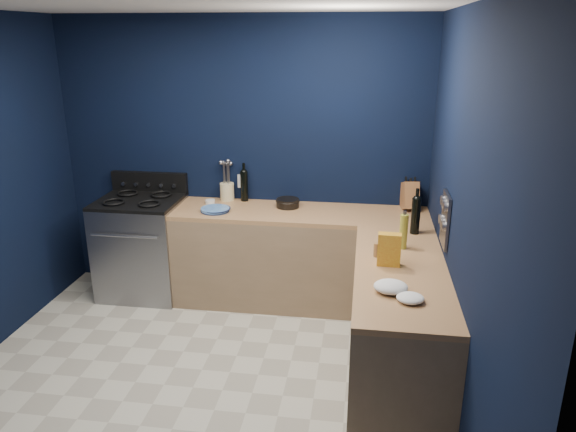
% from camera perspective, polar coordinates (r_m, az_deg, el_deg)
% --- Properties ---
extents(floor, '(3.50, 3.50, 0.02)m').
position_cam_1_polar(floor, '(4.15, -10.01, -17.53)').
color(floor, '#B7B3A1').
rests_on(floor, ground).
extents(wall_back, '(3.50, 0.02, 2.60)m').
position_cam_1_polar(wall_back, '(5.17, -4.86, 6.11)').
color(wall_back, black).
rests_on(wall_back, ground).
extents(wall_right, '(0.02, 3.50, 2.60)m').
position_cam_1_polar(wall_right, '(3.40, 18.05, -1.48)').
color(wall_right, black).
rests_on(wall_right, ground).
extents(wall_front, '(3.50, 0.02, 2.60)m').
position_cam_1_polar(wall_front, '(2.13, -27.23, -15.42)').
color(wall_front, black).
rests_on(wall_front, ground).
extents(cab_back, '(2.30, 0.63, 0.86)m').
position_cam_1_polar(cab_back, '(5.03, 1.27, -4.61)').
color(cab_back, '#896D50').
rests_on(cab_back, floor).
extents(top_back, '(2.30, 0.63, 0.04)m').
position_cam_1_polar(top_back, '(4.87, 1.31, 0.26)').
color(top_back, brown).
rests_on(top_back, cab_back).
extents(cab_right, '(0.63, 1.67, 0.86)m').
position_cam_1_polar(cab_right, '(3.99, 11.43, -11.68)').
color(cab_right, '#896D50').
rests_on(cab_right, floor).
extents(top_right, '(0.63, 1.67, 0.04)m').
position_cam_1_polar(top_right, '(3.78, 11.87, -5.78)').
color(top_right, brown).
rests_on(top_right, cab_right).
extents(gas_range, '(0.76, 0.66, 0.92)m').
position_cam_1_polar(gas_range, '(5.40, -15.12, -3.30)').
color(gas_range, gray).
rests_on(gas_range, floor).
extents(oven_door, '(0.59, 0.02, 0.42)m').
position_cam_1_polar(oven_door, '(5.14, -16.46, -4.69)').
color(oven_door, black).
rests_on(oven_door, gas_range).
extents(cooktop, '(0.76, 0.66, 0.03)m').
position_cam_1_polar(cooktop, '(5.24, -15.55, 1.52)').
color(cooktop, black).
rests_on(cooktop, gas_range).
extents(backguard, '(0.76, 0.06, 0.20)m').
position_cam_1_polar(backguard, '(5.48, -14.42, 3.49)').
color(backguard, black).
rests_on(backguard, gas_range).
extents(spice_panel, '(0.02, 0.28, 0.38)m').
position_cam_1_polar(spice_panel, '(3.95, 16.29, -0.38)').
color(spice_panel, gray).
rests_on(spice_panel, wall_right).
extents(wall_outlet, '(0.09, 0.02, 0.13)m').
position_cam_1_polar(wall_outlet, '(5.20, -4.85, 3.69)').
color(wall_outlet, white).
rests_on(wall_outlet, wall_back).
extents(plate_stack, '(0.29, 0.29, 0.03)m').
position_cam_1_polar(plate_stack, '(4.91, -7.71, 0.67)').
color(plate_stack, '#3456AB').
rests_on(plate_stack, top_back).
extents(ramekin, '(0.12, 0.12, 0.04)m').
position_cam_1_polar(ramekin, '(5.14, -8.22, 1.50)').
color(ramekin, white).
rests_on(ramekin, top_back).
extents(utensil_crock, '(0.17, 0.17, 0.17)m').
position_cam_1_polar(utensil_crock, '(5.22, -6.45, 2.58)').
color(utensil_crock, beige).
rests_on(utensil_crock, top_back).
extents(wine_bottle_back, '(0.08, 0.08, 0.29)m').
position_cam_1_polar(wine_bottle_back, '(5.16, -4.65, 3.17)').
color(wine_bottle_back, black).
rests_on(wine_bottle_back, top_back).
extents(lemon_basket, '(0.23, 0.23, 0.08)m').
position_cam_1_polar(lemon_basket, '(4.98, -0.03, 1.39)').
color(lemon_basket, black).
rests_on(lemon_basket, top_back).
extents(knife_block, '(0.17, 0.30, 0.30)m').
position_cam_1_polar(knife_block, '(5.04, 12.72, 2.11)').
color(knife_block, brown).
rests_on(knife_block, top_back).
extents(wine_bottle_right, '(0.08, 0.08, 0.29)m').
position_cam_1_polar(wine_bottle_right, '(4.41, 13.34, -0.00)').
color(wine_bottle_right, black).
rests_on(wine_bottle_right, top_right).
extents(oil_bottle, '(0.07, 0.07, 0.26)m').
position_cam_1_polar(oil_bottle, '(4.08, 12.11, -1.62)').
color(oil_bottle, '#9D982E').
rests_on(oil_bottle, top_right).
extents(spice_jar_near, '(0.06, 0.06, 0.10)m').
position_cam_1_polar(spice_jar_near, '(3.93, 9.36, -3.54)').
color(spice_jar_near, olive).
rests_on(spice_jar_near, top_right).
extents(spice_jar_far, '(0.06, 0.06, 0.09)m').
position_cam_1_polar(spice_jar_far, '(3.91, 10.45, -3.78)').
color(spice_jar_far, olive).
rests_on(spice_jar_far, top_right).
extents(crouton_bag, '(0.16, 0.08, 0.23)m').
position_cam_1_polar(crouton_bag, '(3.77, 10.64, -3.51)').
color(crouton_bag, '#A82C0D').
rests_on(crouton_bag, top_right).
extents(towel_front, '(0.25, 0.23, 0.07)m').
position_cam_1_polar(towel_front, '(3.42, 10.81, -7.36)').
color(towel_front, white).
rests_on(towel_front, top_right).
extents(towel_end, '(0.20, 0.19, 0.05)m').
position_cam_1_polar(towel_end, '(3.34, 12.80, -8.45)').
color(towel_end, white).
rests_on(towel_end, top_right).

